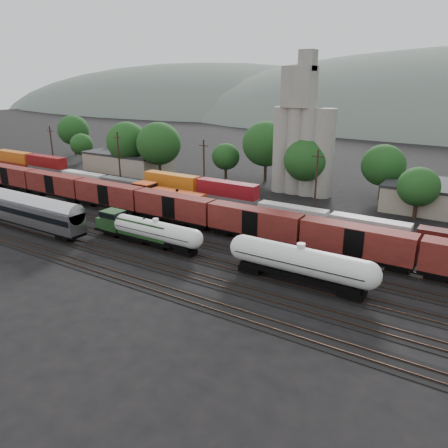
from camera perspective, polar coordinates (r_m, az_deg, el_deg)
The scene contains 13 objects.
ground at distance 67.42m, azimuth -4.85°, elevation -2.09°, with size 600.00×600.00×0.00m, color black.
tracks at distance 67.40m, azimuth -4.85°, elevation -2.05°, with size 180.00×33.20×0.20m.
green_locomotive at distance 67.25m, azimuth -12.02°, elevation -0.40°, with size 15.20×2.68×4.02m.
tank_car_a at distance 63.99m, azimuth -8.85°, elevation -0.99°, with size 16.10×2.88×4.22m.
tank_car_b at distance 52.74m, azimuth 9.91°, elevation -4.90°, with size 18.95×3.39×4.97m.
passenger_coach at distance 77.92m, azimuth -24.60°, elevation 1.86°, with size 25.69×3.17×5.83m.
orange_locomotive at distance 81.66m, azimuth -7.83°, elevation 3.42°, with size 18.45×3.08×4.61m.
boxcar_string at distance 78.86m, azimuth -10.95°, elevation 3.08°, with size 122.80×2.90×4.20m.
container_wall at distance 80.74m, azimuth -0.95°, elevation 3.23°, with size 160.78×2.60×5.80m.
grain_silo at distance 93.82m, azimuth 10.19°, elevation 10.64°, with size 13.40×5.00×29.00m.
industrial_sheds at distance 93.50m, azimuth 11.61°, elevation 5.10°, with size 119.38×17.26×5.10m.
tree_band at distance 95.77m, azimuth 10.89°, elevation 8.77°, with size 164.92×22.87×14.46m.
utility_poles at distance 83.54m, azimuth 4.19°, elevation 6.42°, with size 122.20×0.36×12.00m.
Camera 1 is at (38.41, -50.12, 23.64)m, focal length 35.00 mm.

